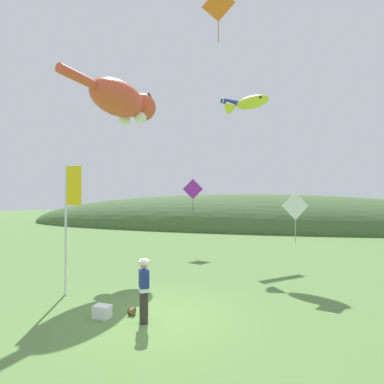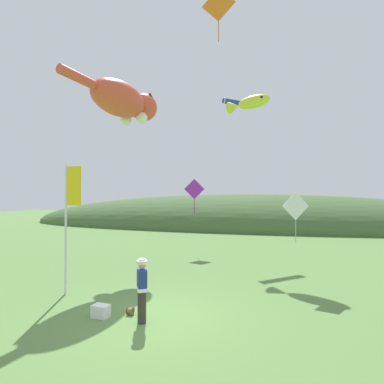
{
  "view_description": "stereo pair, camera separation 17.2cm",
  "coord_description": "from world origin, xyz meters",
  "px_view_note": "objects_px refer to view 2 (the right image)",
  "views": [
    {
      "loc": [
        3.15,
        -8.16,
        3.5
      ],
      "look_at": [
        0.0,
        4.0,
        3.71
      ],
      "focal_mm": 28.0,
      "sensor_mm": 36.0,
      "label": 1
    },
    {
      "loc": [
        3.31,
        -8.12,
        3.5
      ],
      "look_at": [
        0.0,
        4.0,
        3.71
      ],
      "focal_mm": 28.0,
      "sensor_mm": 36.0,
      "label": 2
    }
  ],
  "objects_px": {
    "kite_diamond_violet": "(194,189)",
    "kite_diamond_orange": "(218,5)",
    "kite_fish_windsock": "(249,103)",
    "kite_giant_cat": "(125,102)",
    "kite_spool": "(130,311)",
    "kite_tube_streamer": "(237,103)",
    "picnic_cooler": "(101,311)",
    "festival_banner_pole": "(69,209)",
    "kite_diamond_white": "(296,207)",
    "festival_attendant": "(142,288)"
  },
  "relations": [
    {
      "from": "kite_diamond_orange",
      "to": "kite_diamond_white",
      "type": "bearing_deg",
      "value": -6.77
    },
    {
      "from": "kite_diamond_violet",
      "to": "festival_attendant",
      "type": "bearing_deg",
      "value": -82.88
    },
    {
      "from": "kite_fish_windsock",
      "to": "kite_diamond_white",
      "type": "distance_m",
      "value": 8.12
    },
    {
      "from": "festival_attendant",
      "to": "kite_spool",
      "type": "xyz_separation_m",
      "value": [
        -0.57,
        0.43,
        -0.84
      ]
    },
    {
      "from": "kite_spool",
      "to": "festival_attendant",
      "type": "bearing_deg",
      "value": -36.91
    },
    {
      "from": "festival_attendant",
      "to": "picnic_cooler",
      "type": "bearing_deg",
      "value": 178.82
    },
    {
      "from": "picnic_cooler",
      "to": "festival_banner_pole",
      "type": "distance_m",
      "value": 3.92
    },
    {
      "from": "festival_banner_pole",
      "to": "kite_diamond_violet",
      "type": "bearing_deg",
      "value": 76.67
    },
    {
      "from": "kite_diamond_white",
      "to": "kite_diamond_orange",
      "type": "bearing_deg",
      "value": 173.23
    },
    {
      "from": "kite_tube_streamer",
      "to": "kite_diamond_orange",
      "type": "xyz_separation_m",
      "value": [
        0.12,
        -7.78,
        1.96
      ]
    },
    {
      "from": "kite_giant_cat",
      "to": "kite_spool",
      "type": "bearing_deg",
      "value": -60.46
    },
    {
      "from": "festival_banner_pole",
      "to": "kite_fish_windsock",
      "type": "bearing_deg",
      "value": 55.85
    },
    {
      "from": "kite_spool",
      "to": "kite_diamond_orange",
      "type": "relative_size",
      "value": 0.1
    },
    {
      "from": "kite_giant_cat",
      "to": "kite_diamond_violet",
      "type": "relative_size",
      "value": 3.05
    },
    {
      "from": "kite_diamond_white",
      "to": "picnic_cooler",
      "type": "bearing_deg",
      "value": -140.03
    },
    {
      "from": "picnic_cooler",
      "to": "kite_diamond_white",
      "type": "distance_m",
      "value": 7.99
    },
    {
      "from": "kite_fish_windsock",
      "to": "kite_diamond_white",
      "type": "height_order",
      "value": "kite_fish_windsock"
    },
    {
      "from": "festival_banner_pole",
      "to": "kite_diamond_orange",
      "type": "bearing_deg",
      "value": 37.49
    },
    {
      "from": "festival_attendant",
      "to": "picnic_cooler",
      "type": "relative_size",
      "value": 3.45
    },
    {
      "from": "festival_banner_pole",
      "to": "kite_diamond_white",
      "type": "xyz_separation_m",
      "value": [
        7.93,
        3.29,
        0.07
      ]
    },
    {
      "from": "kite_fish_windsock",
      "to": "kite_tube_streamer",
      "type": "height_order",
      "value": "kite_tube_streamer"
    },
    {
      "from": "kite_spool",
      "to": "festival_banner_pole",
      "type": "distance_m",
      "value": 4.31
    },
    {
      "from": "picnic_cooler",
      "to": "kite_giant_cat",
      "type": "height_order",
      "value": "kite_giant_cat"
    },
    {
      "from": "festival_banner_pole",
      "to": "kite_diamond_white",
      "type": "distance_m",
      "value": 8.58
    },
    {
      "from": "kite_spool",
      "to": "kite_fish_windsock",
      "type": "height_order",
      "value": "kite_fish_windsock"
    },
    {
      "from": "festival_attendant",
      "to": "kite_giant_cat",
      "type": "xyz_separation_m",
      "value": [
        -3.99,
        6.47,
        7.56
      ]
    },
    {
      "from": "kite_tube_streamer",
      "to": "kite_diamond_orange",
      "type": "height_order",
      "value": "kite_diamond_orange"
    },
    {
      "from": "kite_tube_streamer",
      "to": "kite_diamond_white",
      "type": "bearing_deg",
      "value": -68.19
    },
    {
      "from": "festival_attendant",
      "to": "kite_diamond_violet",
      "type": "bearing_deg",
      "value": 97.12
    },
    {
      "from": "festival_banner_pole",
      "to": "kite_giant_cat",
      "type": "distance_m",
      "value": 7.4
    },
    {
      "from": "kite_fish_windsock",
      "to": "kite_diamond_violet",
      "type": "relative_size",
      "value": 1.25
    },
    {
      "from": "kite_fish_windsock",
      "to": "kite_diamond_white",
      "type": "xyz_separation_m",
      "value": [
        2.2,
        -5.14,
        -5.88
      ]
    },
    {
      "from": "festival_attendant",
      "to": "kite_tube_streamer",
      "type": "height_order",
      "value": "kite_tube_streamer"
    },
    {
      "from": "festival_attendant",
      "to": "festival_banner_pole",
      "type": "bearing_deg",
      "value": 156.91
    },
    {
      "from": "kite_fish_windsock",
      "to": "kite_diamond_orange",
      "type": "relative_size",
      "value": 1.15
    },
    {
      "from": "kite_giant_cat",
      "to": "kite_diamond_orange",
      "type": "xyz_separation_m",
      "value": [
        5.23,
        -1.29,
        3.45
      ]
    },
    {
      "from": "kite_diamond_violet",
      "to": "kite_giant_cat",
      "type": "bearing_deg",
      "value": -121.62
    },
    {
      "from": "kite_tube_streamer",
      "to": "kite_diamond_violet",
      "type": "bearing_deg",
      "value": -138.4
    },
    {
      "from": "picnic_cooler",
      "to": "kite_diamond_violet",
      "type": "bearing_deg",
      "value": 90.19
    },
    {
      "from": "festival_attendant",
      "to": "kite_fish_windsock",
      "type": "height_order",
      "value": "kite_fish_windsock"
    },
    {
      "from": "kite_spool",
      "to": "kite_diamond_violet",
      "type": "height_order",
      "value": "kite_diamond_violet"
    },
    {
      "from": "kite_spool",
      "to": "kite_diamond_violet",
      "type": "bearing_deg",
      "value": 94.29
    },
    {
      "from": "kite_diamond_orange",
      "to": "kite_tube_streamer",
      "type": "bearing_deg",
      "value": 90.87
    },
    {
      "from": "picnic_cooler",
      "to": "festival_banner_pole",
      "type": "height_order",
      "value": "festival_banner_pole"
    },
    {
      "from": "kite_diamond_violet",
      "to": "kite_diamond_orange",
      "type": "distance_m",
      "value": 10.09
    },
    {
      "from": "picnic_cooler",
      "to": "kite_diamond_orange",
      "type": "distance_m",
      "value": 13.11
    },
    {
      "from": "kite_fish_windsock",
      "to": "kite_diamond_white",
      "type": "relative_size",
      "value": 1.37
    },
    {
      "from": "festival_banner_pole",
      "to": "kite_diamond_violet",
      "type": "xyz_separation_m",
      "value": [
        2.19,
        9.26,
        0.94
      ]
    },
    {
      "from": "festival_banner_pole",
      "to": "festival_attendant",
      "type": "bearing_deg",
      "value": -23.09
    },
    {
      "from": "kite_spool",
      "to": "kite_tube_streamer",
      "type": "height_order",
      "value": "kite_tube_streamer"
    }
  ]
}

